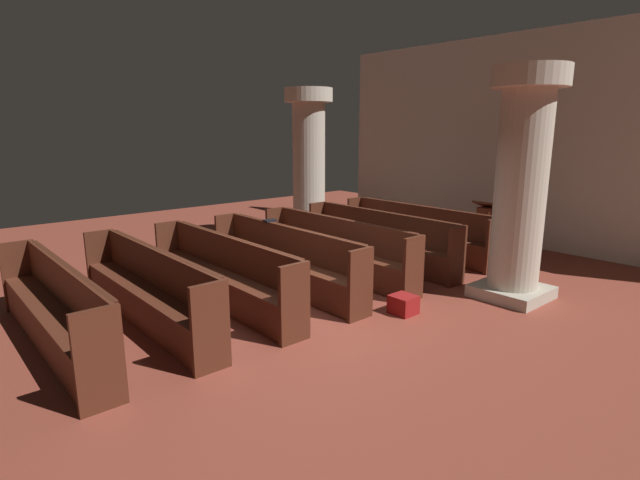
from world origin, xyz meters
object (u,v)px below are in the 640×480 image
object	(u,v)px
pew_row_3	(284,257)
lectern	(485,231)
pew_row_4	(222,270)
pillar_far_side	(309,163)
pew_row_2	(335,246)
pew_row_6	(53,305)
pew_row_0	(416,229)
pew_row_1	(379,237)
hymn_book	(270,221)
pew_row_5	(147,286)
kneeler_box_red	(403,305)
pillar_aisle_side	(521,182)

from	to	relation	value
pew_row_3	lectern	size ratio (longest dim) A/B	3.26
pew_row_4	pillar_far_side	xyz separation A→B (m)	(-2.57, 3.78, 1.24)
pew_row_2	pew_row_6	xyz separation A→B (m)	(0.00, -4.48, 0.00)
pew_row_0	pew_row_2	bearing A→B (deg)	-90.00
pew_row_4	pillar_far_side	bearing A→B (deg)	124.23
pew_row_1	pew_row_2	size ratio (longest dim) A/B	1.00
hymn_book	pew_row_5	bearing A→B (deg)	-75.35
pew_row_3	kneeler_box_red	distance (m)	2.10
pew_row_3	pew_row_4	distance (m)	1.12
pew_row_5	hymn_book	bearing A→B (deg)	104.65
lectern	kneeler_box_red	world-z (taller)	lectern
lectern	pew_row_0	bearing A→B (deg)	-125.17
pew_row_4	pillar_far_side	world-z (taller)	pillar_far_side
pew_row_3	pew_row_6	xyz separation A→B (m)	(0.00, -3.36, 0.00)
pillar_aisle_side	pew_row_2	bearing A→B (deg)	-154.36
pew_row_2	pillar_aisle_side	distance (m)	3.16
pew_row_2	pillar_far_side	distance (m)	3.24
pew_row_5	hymn_book	xyz separation A→B (m)	(-0.63, 2.42, 0.48)
pew_row_0	pew_row_2	distance (m)	2.24
pew_row_0	pew_row_2	xyz separation A→B (m)	(0.00, -2.24, 0.00)
pew_row_4	lectern	bearing A→B (deg)	81.57
pew_row_2	pew_row_4	bearing A→B (deg)	-90.00
pew_row_3	lectern	bearing A→B (deg)	79.54
pew_row_1	pillar_far_side	xyz separation A→B (m)	(-2.57, 0.42, 1.24)
pew_row_0	pew_row_3	world-z (taller)	same
pew_row_0	pew_row_1	world-z (taller)	same
pew_row_1	lectern	xyz separation A→B (m)	(0.84, 2.31, -0.07)
lectern	pew_row_6	bearing A→B (deg)	-96.06
pew_row_6	pillar_far_side	size ratio (longest dim) A/B	1.04
pew_row_3	pew_row_5	xyz separation A→B (m)	(0.00, -2.24, 0.00)
pillar_far_side	kneeler_box_red	distance (m)	5.26
pillar_far_side	kneeler_box_red	bearing A→B (deg)	-24.46
pew_row_1	hymn_book	xyz separation A→B (m)	(-0.63, -2.05, 0.48)
pew_row_0	pew_row_2	world-z (taller)	same
pew_row_2	pew_row_5	bearing A→B (deg)	-90.00
pillar_aisle_side	kneeler_box_red	bearing A→B (deg)	-109.85
pew_row_3	pillar_far_side	world-z (taller)	pillar_far_side
pew_row_4	pew_row_6	size ratio (longest dim) A/B	1.00
pew_row_0	pew_row_4	bearing A→B (deg)	-90.00
pew_row_2	kneeler_box_red	size ratio (longest dim) A/B	10.48
pew_row_1	pillar_aisle_side	size ratio (longest dim) A/B	1.04
hymn_book	pew_row_0	bearing A→B (deg)	78.72
pew_row_2	pew_row_5	size ratio (longest dim) A/B	1.00
pew_row_3	lectern	distance (m)	4.63
pew_row_0	pew_row_4	size ratio (longest dim) A/B	1.00
hymn_book	pillar_far_side	bearing A→B (deg)	128.05
pew_row_6	pillar_aisle_side	bearing A→B (deg)	65.43
pillar_far_side	lectern	size ratio (longest dim) A/B	3.13
pew_row_0	pew_row_6	size ratio (longest dim) A/B	1.00
pillar_far_side	kneeler_box_red	xyz separation A→B (m)	(4.55, -2.07, -1.64)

